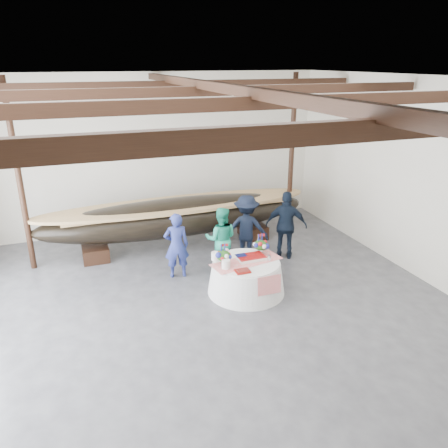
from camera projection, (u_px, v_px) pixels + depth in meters
name	position (u px, v px, depth m)	size (l,w,h in m)	color
floor	(227.00, 332.00, 8.19)	(10.00, 12.00, 0.01)	#3D3D42
wall_back	(155.00, 153.00, 12.66)	(10.00, 0.02, 4.50)	silver
ceiling	(228.00, 80.00, 6.60)	(10.00, 12.00, 0.01)	white
pavilion_structure	(213.00, 109.00, 7.42)	(9.80, 11.76, 4.50)	black
longboat_display	(178.00, 217.00, 11.62)	(7.33, 1.47, 1.37)	black
banquet_table	(246.00, 277.00, 9.51)	(1.69, 1.69, 0.73)	silver
tabletop_items	(242.00, 254.00, 9.41)	(1.63, 0.97, 0.40)	red
guest_woman_blue	(177.00, 245.00, 10.05)	(0.57, 0.37, 1.57)	navy
guest_woman_teal	(221.00, 239.00, 10.40)	(0.77, 0.60, 1.58)	#1FA17D
guest_man_left	(246.00, 228.00, 10.89)	(1.10, 0.63, 1.71)	black
guest_man_right	(286.00, 225.00, 10.99)	(1.04, 0.43, 1.77)	black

